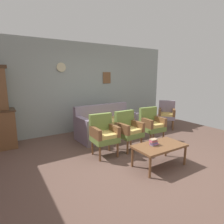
{
  "coord_description": "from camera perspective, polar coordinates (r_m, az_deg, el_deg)",
  "views": [
    {
      "loc": [
        -2.24,
        -2.77,
        1.72
      ],
      "look_at": [
        0.1,
        0.99,
        0.85
      ],
      "focal_mm": 29.86,
      "sensor_mm": 36.0,
      "label": 1
    }
  ],
  "objects": [
    {
      "name": "armchair_by_doorway",
      "position": [
        4.39,
        4.98,
        -5.08
      ],
      "size": [
        0.54,
        0.51,
        0.9
      ],
      "color": "olive",
      "rests_on": "ground"
    },
    {
      "name": "book_stack_on_table",
      "position": [
        3.65,
        12.6,
        -8.95
      ],
      "size": [
        0.17,
        0.11,
        0.12
      ],
      "color": "#7897AE",
      "rests_on": "coffee_table"
    },
    {
      "name": "wingback_chair_by_fireplace",
      "position": [
        6.41,
        16.37,
        -0.35
      ],
      "size": [
        0.71,
        0.71,
        0.9
      ],
      "color": "gray",
      "rests_on": "ground"
    },
    {
      "name": "armchair_row_middle",
      "position": [
        4.95,
        11.98,
        -3.43
      ],
      "size": [
        0.55,
        0.52,
        0.9
      ],
      "color": "olive",
      "rests_on": "ground"
    },
    {
      "name": "wall_back_with_decor",
      "position": [
        5.86,
        -9.48,
        7.34
      ],
      "size": [
        6.4,
        0.09,
        2.7
      ],
      "color": "#939E99",
      "rests_on": "ground"
    },
    {
      "name": "ground_plane",
      "position": [
        3.96,
        6.53,
        -14.72
      ],
      "size": [
        7.68,
        7.68,
        0.0
      ],
      "primitive_type": "plane",
      "color": "brown"
    },
    {
      "name": "armchair_near_cabinet",
      "position": [
        4.05,
        -2.55,
        -6.45
      ],
      "size": [
        0.54,
        0.51,
        0.9
      ],
      "color": "olive",
      "rests_on": "ground"
    },
    {
      "name": "coffee_table",
      "position": [
        3.72,
        14.32,
        -10.41
      ],
      "size": [
        1.0,
        0.56,
        0.42
      ],
      "color": "brown",
      "rests_on": "ground"
    },
    {
      "name": "floral_couch",
      "position": [
        5.3,
        -1.49,
        -4.15
      ],
      "size": [
        1.78,
        0.9,
        0.9
      ],
      "color": "gray",
      "rests_on": "ground"
    }
  ]
}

